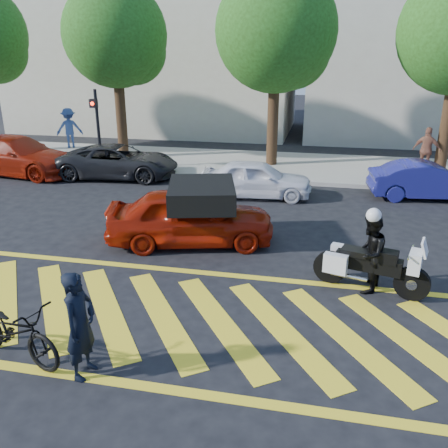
% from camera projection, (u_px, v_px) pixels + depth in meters
% --- Properties ---
extents(ground, '(90.00, 90.00, 0.00)m').
position_uv_depth(ground, '(194.00, 320.00, 8.63)').
color(ground, black).
rests_on(ground, ground).
extents(sidewalk, '(60.00, 5.00, 0.15)m').
position_uv_depth(sidewalk, '(271.00, 166.00, 19.61)').
color(sidewalk, '#9E998E').
rests_on(sidewalk, ground).
extents(crosswalk, '(12.33, 4.00, 0.01)m').
position_uv_depth(crosswalk, '(192.00, 319.00, 8.64)').
color(crosswalk, yellow).
rests_on(crosswalk, ground).
extents(building_left, '(16.00, 8.00, 10.00)m').
position_uv_depth(building_left, '(156.00, 42.00, 27.70)').
color(building_left, beige).
rests_on(building_left, ground).
extents(tree_left, '(4.20, 4.20, 7.26)m').
position_uv_depth(tree_left, '(119.00, 39.00, 19.19)').
color(tree_left, black).
rests_on(tree_left, ground).
extents(tree_center, '(4.60, 4.60, 7.56)m').
position_uv_depth(tree_center, '(279.00, 35.00, 17.89)').
color(tree_center, black).
rests_on(tree_center, ground).
extents(signal_pole, '(0.28, 0.43, 3.20)m').
position_uv_depth(signal_pole, '(97.00, 124.00, 18.16)').
color(signal_pole, black).
rests_on(signal_pole, ground).
extents(officer_bike, '(0.45, 0.64, 1.70)m').
position_uv_depth(officer_bike, '(80.00, 325.00, 6.91)').
color(officer_bike, black).
rests_on(officer_bike, ground).
extents(bicycle, '(2.05, 1.21, 1.02)m').
position_uv_depth(bicycle, '(14.00, 331.00, 7.39)').
color(bicycle, black).
rests_on(bicycle, ground).
extents(police_motorcycle, '(2.26, 1.04, 1.02)m').
position_uv_depth(police_motorcycle, '(369.00, 265.00, 9.51)').
color(police_motorcycle, black).
rests_on(police_motorcycle, ground).
extents(officer_moto, '(0.80, 0.93, 1.63)m').
position_uv_depth(officer_moto, '(369.00, 254.00, 9.42)').
color(officer_moto, black).
rests_on(officer_moto, ground).
extents(red_convertible, '(4.41, 2.63, 1.41)m').
position_uv_depth(red_convertible, '(191.00, 217.00, 11.80)').
color(red_convertible, '#921606').
rests_on(red_convertible, ground).
extents(parked_left, '(5.24, 2.58, 1.47)m').
position_uv_depth(parked_left, '(16.00, 156.00, 18.37)').
color(parked_left, maroon).
rests_on(parked_left, ground).
extents(parked_mid_left, '(4.65, 2.46, 1.25)m').
position_uv_depth(parked_mid_left, '(118.00, 161.00, 17.92)').
color(parked_mid_left, black).
rests_on(parked_mid_left, ground).
extents(parked_mid_right, '(3.72, 1.78, 1.23)m').
position_uv_depth(parked_mid_right, '(256.00, 179.00, 15.57)').
color(parked_mid_right, white).
rests_on(parked_mid_right, ground).
extents(parked_right, '(3.77, 1.68, 1.20)m').
position_uv_depth(parked_right, '(427.00, 181.00, 15.40)').
color(parked_right, navy).
rests_on(parked_right, ground).
extents(pedestrian_left, '(1.38, 1.16, 1.85)m').
position_uv_depth(pedestrian_left, '(69.00, 128.00, 22.54)').
color(pedestrian_left, '#324B89').
rests_on(pedestrian_left, sidewalk).
extents(pedestrian_right, '(1.09, 0.72, 1.72)m').
position_uv_depth(pedestrian_right, '(427.00, 150.00, 17.99)').
color(pedestrian_right, brown).
rests_on(pedestrian_right, sidewalk).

